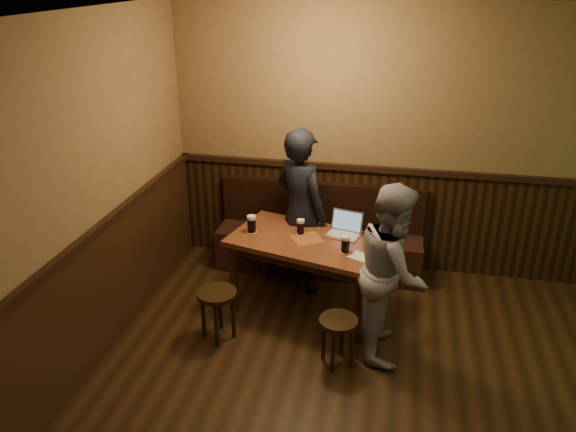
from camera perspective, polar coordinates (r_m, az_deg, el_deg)
The scene contains 12 objects.
room at distance 3.45m, azimuth 11.79°, elevation -9.40°, with size 5.04×6.04×2.84m.
bench at distance 6.14m, azimuth 3.17°, elevation -2.74°, with size 2.20×0.50×0.95m.
pub_table at distance 5.28m, azimuth 1.92°, elevation -3.29°, with size 1.55×1.12×0.75m.
stool_left at distance 5.03m, azimuth -7.18°, elevation -8.56°, with size 0.41×0.41×0.48m.
stool_right at distance 4.73m, azimuth 5.11°, elevation -11.28°, with size 0.38×0.38×0.44m.
pint_left at distance 5.34m, azimuth -3.72°, elevation -0.81°, with size 0.11×0.11×0.17m.
pint_mid at distance 5.30m, azimuth 1.29°, elevation -1.11°, with size 0.10×0.10×0.15m.
pint_right at distance 4.99m, azimuth 5.86°, elevation -2.87°, with size 0.10×0.10×0.16m.
laptop at distance 5.33m, azimuth 5.79°, elevation -1.29°, with size 0.35×0.31×0.21m.
menu at distance 4.95m, azimuth 7.50°, elevation -4.16°, with size 0.22×0.15×0.00m, color silver.
person_suit at distance 5.57m, azimuth 1.31°, elevation 0.50°, with size 0.62×0.41×1.70m, color black.
person_grey at distance 4.75m, azimuth 10.55°, elevation -5.52°, with size 0.74×0.58×1.53m, color gray.
Camera 1 is at (-0.11, -2.68, 3.07)m, focal length 35.00 mm.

